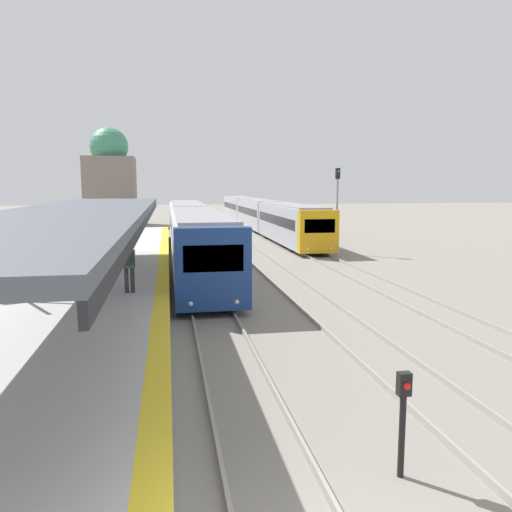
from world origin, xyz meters
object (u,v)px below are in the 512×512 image
(train_far, at_px, (259,213))
(signal_mast_far, at_px, (337,201))
(person_on_platform, at_px, (129,264))
(signal_post_near, at_px, (403,412))
(train_near, at_px, (192,229))

(train_far, bearing_deg, signal_mast_far, -84.92)
(train_far, distance_m, signal_mast_far, 19.61)
(person_on_platform, xyz_separation_m, signal_post_near, (4.77, -10.25, -0.83))
(person_on_platform, relative_size, train_near, 0.06)
(person_on_platform, xyz_separation_m, train_far, (10.61, 34.15, -0.17))
(person_on_platform, bearing_deg, signal_post_near, -65.06)
(train_near, xyz_separation_m, train_far, (7.84, 19.82, -0.06))
(train_far, height_order, signal_post_near, train_far)
(train_near, relative_size, train_far, 0.70)
(train_far, relative_size, signal_post_near, 25.34)
(person_on_platform, bearing_deg, signal_mast_far, 49.98)
(train_near, height_order, signal_post_near, train_near)
(person_on_platform, height_order, signal_post_near, person_on_platform)
(signal_post_near, bearing_deg, train_near, 94.63)
(train_near, distance_m, train_far, 21.31)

